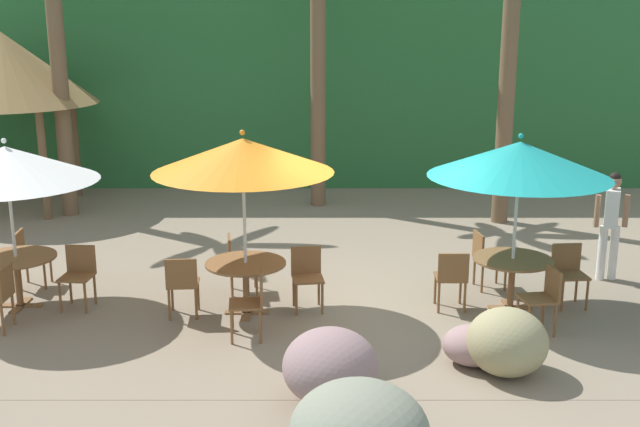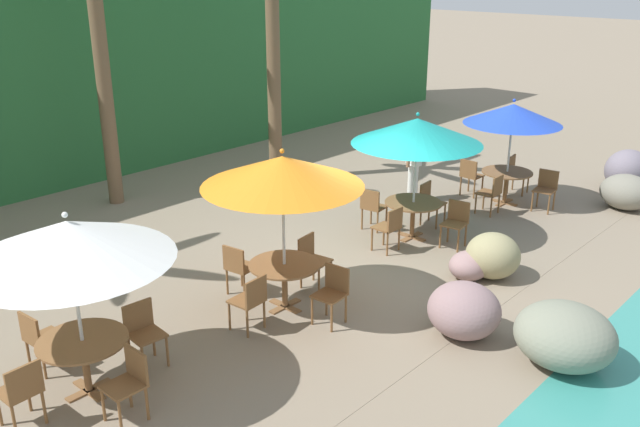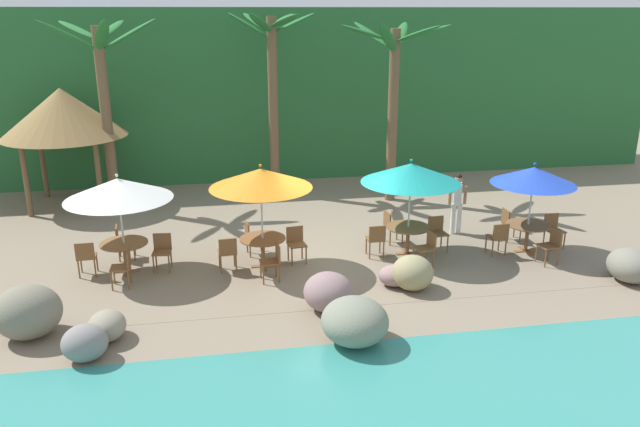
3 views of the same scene
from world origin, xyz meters
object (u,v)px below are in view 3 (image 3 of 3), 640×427
at_px(chair_white_inland, 122,240).
at_px(chair_blue_right, 552,244).
at_px(chair_orange_inland, 252,236).
at_px(chair_orange_right, 273,260).
at_px(palm_tree_second, 273,76).
at_px(chair_blue_seaward, 553,228).
at_px(palm_tree_nearest, 103,86).
at_px(chair_white_right, 124,265).
at_px(dining_table_orange, 263,243).
at_px(dining_table_white, 124,248).
at_px(dining_table_teal, 408,231).
at_px(umbrella_blue, 534,176).
at_px(dining_table_blue, 528,229).
at_px(chair_teal_inland, 391,225).
at_px(chair_white_seaward, 162,249).
at_px(umbrella_orange, 261,178).
at_px(umbrella_white, 118,189).
at_px(chair_orange_left, 228,251).
at_px(chair_white_left, 86,256).
at_px(umbrella_teal, 411,173).
at_px(chair_blue_left, 498,236).
at_px(palapa_hut, 62,113).
at_px(chair_teal_seaward, 437,231).
at_px(chair_orange_seaward, 296,242).
at_px(chair_blue_inland, 509,222).

xyz_separation_m(chair_white_inland, chair_blue_right, (10.30, -2.12, 0.00)).
xyz_separation_m(chair_orange_inland, chair_orange_right, (0.37, -1.67, 0.00)).
height_order(chair_white_inland, palm_tree_second, palm_tree_second).
relative_size(chair_blue_seaward, palm_tree_nearest, 0.15).
bearing_deg(chair_orange_inland, chair_blue_seaward, -5.99).
relative_size(chair_white_right, dining_table_orange, 0.79).
xyz_separation_m(dining_table_white, dining_table_teal, (6.90, -0.08, 0.00)).
height_order(umbrella_blue, palm_tree_second, palm_tree_second).
bearing_deg(chair_white_inland, dining_table_blue, -7.26).
height_order(chair_teal_inland, palm_tree_second, palm_tree_second).
distance_m(chair_white_seaward, chair_white_right, 1.16).
bearing_deg(umbrella_orange, umbrella_blue, -1.64).
distance_m(chair_white_right, chair_orange_right, 3.31).
bearing_deg(dining_table_white, umbrella_white, -90.00).
xyz_separation_m(chair_orange_left, palm_tree_second, (1.81, 6.45, 3.39)).
bearing_deg(chair_white_left, chair_white_inland, 54.44).
distance_m(umbrella_teal, chair_blue_left, 2.77).
bearing_deg(palapa_hut, chair_white_inland, -67.07).
relative_size(umbrella_white, chair_orange_inland, 2.80).
relative_size(chair_teal_seaward, umbrella_blue, 0.37).
bearing_deg(umbrella_blue, umbrella_white, 177.42).
bearing_deg(chair_orange_seaward, chair_orange_left, -167.85).
relative_size(chair_white_right, chair_blue_inland, 1.00).
xyz_separation_m(dining_table_teal, palm_tree_second, (-2.71, 6.12, 3.29)).
height_order(chair_white_left, chair_teal_inland, same).
relative_size(chair_white_seaward, chair_teal_inland, 1.00).
distance_m(chair_white_seaward, chair_orange_left, 1.58).
bearing_deg(chair_orange_left, chair_blue_seaward, 1.16).
height_order(chair_orange_right, chair_teal_seaward, same).
height_order(umbrella_teal, palm_tree_second, palm_tree_second).
bearing_deg(chair_white_left, umbrella_white, 8.11).
xyz_separation_m(umbrella_white, chair_white_left, (-0.85, -0.12, -1.53)).
xyz_separation_m(chair_orange_inland, chair_blue_seaward, (7.76, -0.81, 0.00)).
relative_size(chair_blue_seaward, palapa_hut, 0.23).
height_order(umbrella_white, palapa_hut, palapa_hut).
height_order(chair_orange_left, chair_blue_right, same).
bearing_deg(palm_tree_second, chair_white_seaward, -118.95).
xyz_separation_m(dining_table_orange, dining_table_blue, (6.72, -0.19, 0.00)).
relative_size(chair_white_left, dining_table_teal, 0.79).
relative_size(chair_white_inland, chair_blue_left, 1.00).
relative_size(chair_orange_seaward, palm_tree_second, 0.15).
xyz_separation_m(chair_teal_seaward, umbrella_blue, (2.21, -0.54, 1.50)).
bearing_deg(chair_orange_right, palm_tree_nearest, 124.25).
bearing_deg(chair_orange_left, chair_orange_right, -34.20).
bearing_deg(palapa_hut, dining_table_orange, -48.02).
height_order(chair_white_right, umbrella_teal, umbrella_teal).
bearing_deg(chair_orange_right, dining_table_blue, 5.63).
bearing_deg(chair_white_right, chair_white_seaward, 48.40).
bearing_deg(chair_blue_left, chair_white_inland, 171.33).
distance_m(umbrella_white, chair_orange_inland, 3.43).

